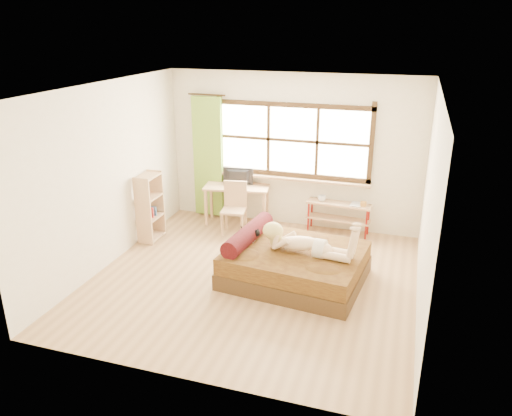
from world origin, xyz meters
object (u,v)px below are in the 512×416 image
(chair, at_px, (235,205))
(pipe_shelf, at_px, (339,211))
(kitten, at_px, (249,234))
(bookshelf, at_px, (150,207))
(bed, at_px, (292,263))
(desk, at_px, (237,191))
(woman, at_px, (306,234))

(chair, bearing_deg, pipe_shelf, 6.62)
(kitten, relative_size, chair, 0.31)
(bookshelf, bearing_deg, bed, -15.16)
(pipe_shelf, bearing_deg, desk, -172.67)
(bed, height_order, bookshelf, bookshelf)
(kitten, distance_m, bookshelf, 2.01)
(woman, relative_size, desk, 1.08)
(kitten, xyz_separation_m, bookshelf, (-1.93, 0.57, 0.00))
(bed, height_order, woman, woman)
(pipe_shelf, distance_m, bookshelf, 3.23)
(bed, relative_size, kitten, 7.21)
(kitten, bearing_deg, desk, 121.42)
(bed, height_order, kitten, bed)
(chair, distance_m, bookshelf, 1.44)
(woman, xyz_separation_m, kitten, (-0.87, 0.15, -0.17))
(woman, height_order, chair, woman)
(woman, xyz_separation_m, bookshelf, (-2.80, 0.72, -0.17))
(desk, xyz_separation_m, bookshelf, (-1.14, -1.11, -0.04))
(desk, height_order, pipe_shelf, desk)
(bed, distance_m, pipe_shelf, 1.94)
(pipe_shelf, xyz_separation_m, bookshelf, (-2.98, -1.23, 0.18))
(chair, bearing_deg, bookshelf, -157.71)
(kitten, relative_size, desk, 0.23)
(desk, bearing_deg, chair, -85.65)
(pipe_shelf, bearing_deg, chair, -160.81)
(kitten, xyz_separation_m, chair, (-0.70, 1.31, -0.08))
(kitten, height_order, pipe_shelf, kitten)
(bed, bearing_deg, kitten, 178.21)
(bed, height_order, chair, chair)
(kitten, xyz_separation_m, pipe_shelf, (1.05, 1.80, -0.18))
(kitten, relative_size, pipe_shelf, 0.25)
(woman, distance_m, kitten, 0.90)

